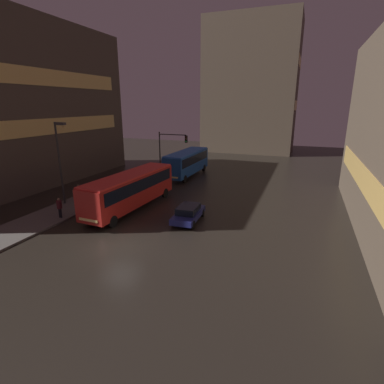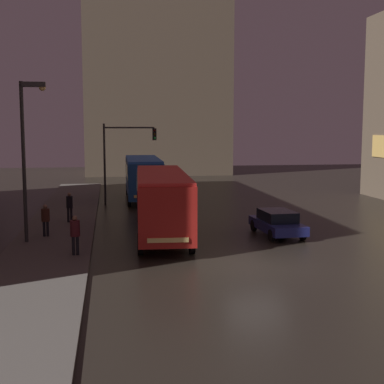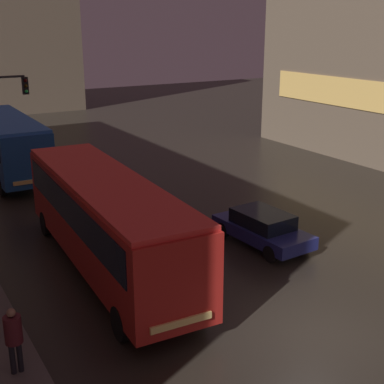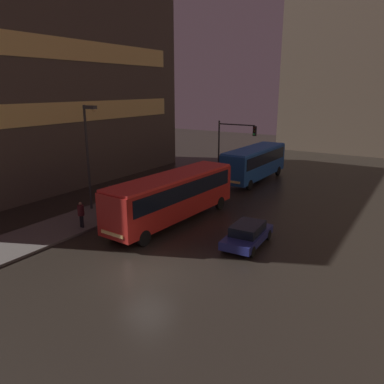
{
  "view_description": "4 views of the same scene",
  "coord_description": "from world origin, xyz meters",
  "px_view_note": "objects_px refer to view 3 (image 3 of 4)",
  "views": [
    {
      "loc": [
        11.58,
        -16.12,
        9.62
      ],
      "look_at": [
        1.61,
        10.26,
        1.31
      ],
      "focal_mm": 28.0,
      "sensor_mm": 36.0,
      "label": 1
    },
    {
      "loc": [
        -6.08,
        -21.34,
        5.77
      ],
      "look_at": [
        -1.75,
        6.66,
        2.39
      ],
      "focal_mm": 50.0,
      "sensor_mm": 36.0,
      "label": 2
    },
    {
      "loc": [
        -9.75,
        -9.46,
        8.49
      ],
      "look_at": [
        1.35,
        9.08,
        1.63
      ],
      "focal_mm": 50.0,
      "sensor_mm": 36.0,
      "label": 3
    },
    {
      "loc": [
        11.32,
        -13.44,
        9.21
      ],
      "look_at": [
        -1.24,
        6.29,
        2.7
      ],
      "focal_mm": 35.0,
      "sensor_mm": 36.0,
      "label": 4
    }
  ],
  "objects_px": {
    "bus_far": "(7,140)",
    "car_taxi": "(262,227)",
    "bus_near": "(106,215)",
    "pedestrian_far": "(13,334)"
  },
  "relations": [
    {
      "from": "pedestrian_far",
      "to": "car_taxi",
      "type": "bearing_deg",
      "value": 85.72
    },
    {
      "from": "car_taxi",
      "to": "pedestrian_far",
      "type": "height_order",
      "value": "pedestrian_far"
    },
    {
      "from": "bus_far",
      "to": "car_taxi",
      "type": "xyz_separation_m",
      "value": [
        6.28,
        -15.49,
        -1.38
      ]
    },
    {
      "from": "bus_near",
      "to": "car_taxi",
      "type": "bearing_deg",
      "value": 173.79
    },
    {
      "from": "bus_far",
      "to": "car_taxi",
      "type": "bearing_deg",
      "value": 112.84
    },
    {
      "from": "bus_far",
      "to": "pedestrian_far",
      "type": "bearing_deg",
      "value": 78.32
    },
    {
      "from": "bus_near",
      "to": "pedestrian_far",
      "type": "distance_m",
      "value": 6.34
    },
    {
      "from": "bus_far",
      "to": "pedestrian_far",
      "type": "distance_m",
      "value": 19.54
    },
    {
      "from": "car_taxi",
      "to": "bus_near",
      "type": "bearing_deg",
      "value": -12.44
    },
    {
      "from": "car_taxi",
      "to": "bus_far",
      "type": "bearing_deg",
      "value": -71.23
    }
  ]
}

